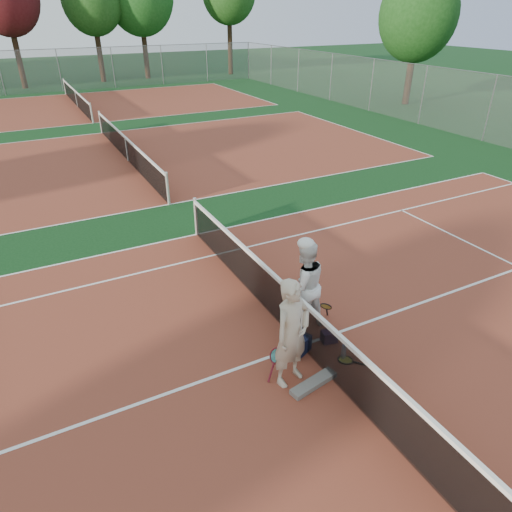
# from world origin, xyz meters

# --- Properties ---
(ground) EXTENTS (130.00, 130.00, 0.00)m
(ground) POSITION_xyz_m (0.00, 0.00, 0.00)
(ground) COLOR #0E3313
(ground) RESTS_ON ground
(court_main) EXTENTS (23.77, 10.97, 0.01)m
(court_main) POSITION_xyz_m (0.00, 0.00, 0.00)
(court_main) COLOR brown
(court_main) RESTS_ON ground
(court_far_a) EXTENTS (23.77, 10.97, 0.01)m
(court_far_a) POSITION_xyz_m (0.00, 13.50, 0.00)
(court_far_a) COLOR brown
(court_far_a) RESTS_ON ground
(court_far_b) EXTENTS (23.77, 10.97, 0.01)m
(court_far_b) POSITION_xyz_m (0.00, 27.00, 0.00)
(court_far_b) COLOR brown
(court_far_b) RESTS_ON ground
(net_main) EXTENTS (0.10, 10.98, 1.02)m
(net_main) POSITION_xyz_m (0.00, 0.00, 0.51)
(net_main) COLOR black
(net_main) RESTS_ON ground
(net_far_a) EXTENTS (0.10, 10.98, 1.02)m
(net_far_a) POSITION_xyz_m (0.00, 13.50, 0.51)
(net_far_a) COLOR black
(net_far_a) RESTS_ON ground
(net_far_b) EXTENTS (0.10, 10.98, 1.02)m
(net_far_b) POSITION_xyz_m (0.00, 27.00, 0.51)
(net_far_b) COLOR black
(net_far_b) RESTS_ON ground
(fence_back) EXTENTS (32.00, 0.06, 3.00)m
(fence_back) POSITION_xyz_m (0.00, 34.00, 1.50)
(fence_back) COLOR slate
(fence_back) RESTS_ON ground
(player_a) EXTENTS (0.83, 0.65, 1.99)m
(player_a) POSITION_xyz_m (-0.65, -0.65, 0.99)
(player_a) COLOR beige
(player_a) RESTS_ON ground
(player_b) EXTENTS (0.95, 0.75, 1.89)m
(player_b) POSITION_xyz_m (0.36, 0.57, 0.94)
(player_b) COLOR white
(player_b) RESTS_ON ground
(racket_red) EXTENTS (0.44, 0.41, 0.52)m
(racket_red) POSITION_xyz_m (-0.80, -0.42, 0.26)
(racket_red) COLOR maroon
(racket_red) RESTS_ON ground
(racket_black_held) EXTENTS (0.45, 0.45, 0.51)m
(racket_black_held) POSITION_xyz_m (0.82, 0.40, 0.26)
(racket_black_held) COLOR black
(racket_black_held) RESTS_ON ground
(racket_spare) EXTENTS (0.60, 0.63, 0.03)m
(racket_spare) POSITION_xyz_m (0.49, -0.72, 0.01)
(racket_spare) COLOR black
(racket_spare) RESTS_ON ground
(sports_bag_navy) EXTENTS (0.49, 0.42, 0.33)m
(sports_bag_navy) POSITION_xyz_m (-0.13, -0.12, 0.16)
(sports_bag_navy) COLOR black
(sports_bag_navy) RESTS_ON ground
(sports_bag_purple) EXTENTS (0.33, 0.25, 0.24)m
(sports_bag_purple) POSITION_xyz_m (0.54, -0.13, 0.12)
(sports_bag_purple) COLOR #27102C
(sports_bag_purple) RESTS_ON ground
(net_cover_canvas) EXTENTS (0.95, 0.38, 0.10)m
(net_cover_canvas) POSITION_xyz_m (-0.37, -0.97, 0.05)
(net_cover_canvas) COLOR slate
(net_cover_canvas) RESTS_ON ground
(water_bottle) EXTENTS (0.09, 0.09, 0.30)m
(water_bottle) POSITION_xyz_m (0.49, -0.64, 0.15)
(water_bottle) COLOR #C9E0FF
(water_bottle) RESTS_ON ground
(tree_right_1) EXTENTS (4.79, 4.79, 8.03)m
(tree_right_1) POSITION_xyz_m (19.63, 17.86, 5.26)
(tree_right_1) COLOR #382314
(tree_right_1) RESTS_ON ground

